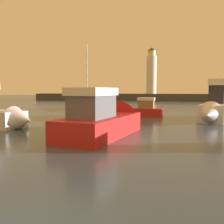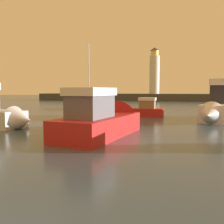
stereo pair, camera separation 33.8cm
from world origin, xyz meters
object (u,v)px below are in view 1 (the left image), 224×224
Objects in this scene: lighthouse at (152,72)px; motorboat_3 at (215,108)px; sailboat_moored at (86,106)px; motorboat_1 at (110,119)px; motorboat_2 at (130,110)px; mooring_buoy at (75,112)px.

motorboat_3 is (8.45, -46.91, -6.81)m from lighthouse.
motorboat_1 is at bearing -68.18° from sailboat_moored.
motorboat_1 is 1.06× the size of motorboat_3.
mooring_buoy is at bearing -155.60° from motorboat_2.
motorboat_2 is at bearing -46.01° from sailboat_moored.
lighthouse is 1.33× the size of sailboat_moored.
sailboat_moored is (-8.01, 20.00, -0.42)m from motorboat_1.
lighthouse reaches higher than mooring_buoy.
sailboat_moored is at bearing 101.43° from mooring_buoy.
lighthouse reaches higher than motorboat_3.
sailboat_moored is 10.90m from mooring_buoy.
motorboat_2 is at bearing 162.23° from motorboat_3.
lighthouse is 44.77m from motorboat_2.
mooring_buoy is (-5.84, -46.72, -7.52)m from lighthouse.
lighthouse is 47.68m from mooring_buoy.
sailboat_moored is (-16.45, 10.88, -0.72)m from motorboat_3.
motorboat_1 is at bearing -57.89° from mooring_buoy.
motorboat_1 is (0.01, -56.04, -7.11)m from lighthouse.
mooring_buoy is at bearing -78.57° from sailboat_moored.
motorboat_3 is at bearing -79.79° from lighthouse.
sailboat_moored is at bearing 111.82° from motorboat_1.
motorboat_2 is 6.23m from mooring_buoy.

